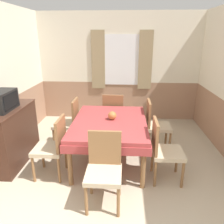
% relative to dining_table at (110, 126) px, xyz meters
% --- Properties ---
extents(wall_back, '(4.29, 0.09, 2.60)m').
position_rel_dining_table_xyz_m(wall_back, '(0.08, 2.10, 0.68)').
color(wall_back, silver).
rests_on(wall_back, ground_plane).
extents(dining_table, '(1.22, 1.60, 0.74)m').
position_rel_dining_table_xyz_m(dining_table, '(0.00, 0.00, 0.00)').
color(dining_table, '#9E3838').
rests_on(dining_table, ground_plane).
extents(chair_right_far, '(0.44, 0.44, 0.94)m').
position_rel_dining_table_xyz_m(chair_right_far, '(0.81, 0.48, -0.12)').
color(chair_right_far, brown).
rests_on(chair_right_far, ground_plane).
extents(chair_left_far, '(0.44, 0.44, 0.94)m').
position_rel_dining_table_xyz_m(chair_left_far, '(-0.81, 0.48, -0.12)').
color(chair_left_far, brown).
rests_on(chair_left_far, ground_plane).
extents(chair_head_near, '(0.44, 0.44, 0.94)m').
position_rel_dining_table_xyz_m(chair_head_near, '(0.00, -1.00, -0.12)').
color(chair_head_near, brown).
rests_on(chair_head_near, ground_plane).
extents(chair_left_near, '(0.44, 0.44, 0.94)m').
position_rel_dining_table_xyz_m(chair_left_near, '(-0.81, -0.48, -0.12)').
color(chair_left_near, brown).
rests_on(chair_left_near, ground_plane).
extents(chair_head_window, '(0.44, 0.44, 0.94)m').
position_rel_dining_table_xyz_m(chair_head_window, '(0.00, 1.00, -0.12)').
color(chair_head_window, brown).
rests_on(chair_head_window, ground_plane).
extents(chair_right_near, '(0.44, 0.44, 0.94)m').
position_rel_dining_table_xyz_m(chair_right_near, '(0.81, -0.48, -0.12)').
color(chair_right_near, brown).
rests_on(chair_right_near, ground_plane).
extents(sideboard, '(0.46, 1.16, 0.96)m').
position_rel_dining_table_xyz_m(sideboard, '(-1.63, -0.14, -0.15)').
color(sideboard, '#3D2319').
rests_on(sideboard, ground_plane).
extents(tv, '(0.29, 0.51, 0.30)m').
position_rel_dining_table_xyz_m(tv, '(-1.64, -0.21, 0.47)').
color(tv, black).
rests_on(tv, sideboard).
extents(vase, '(0.14, 0.14, 0.14)m').
position_rel_dining_table_xyz_m(vase, '(0.04, 0.05, 0.17)').
color(vase, '#B26B38').
rests_on(vase, dining_table).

